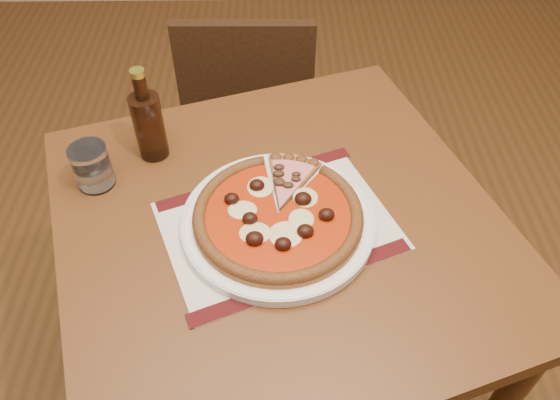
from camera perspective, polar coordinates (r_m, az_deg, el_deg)
The scene contains 8 objects.
table at distance 1.09m, azimuth 0.02°, elevation -5.52°, with size 1.01×1.01×0.75m.
chair_far at distance 1.74m, azimuth -3.22°, elevation 9.50°, with size 0.38×0.38×0.80m.
placemat at distance 1.00m, azimuth -0.21°, elevation -2.68°, with size 0.40×0.29×0.00m, color beige.
plate at distance 0.99m, azimuth -0.21°, elevation -2.31°, with size 0.35×0.35×0.02m, color white.
pizza at distance 0.97m, azimuth -0.22°, elevation -1.56°, with size 0.31×0.31×0.04m.
ham_slice at distance 1.04m, azimuth 1.61°, elevation 1.95°, with size 0.10×0.15×0.02m.
water_glass at distance 1.10m, azimuth -19.05°, elevation 3.34°, with size 0.07×0.07×0.09m, color white.
bottle at distance 1.12m, azimuth -13.58°, elevation 7.79°, with size 0.06×0.06×0.20m.
Camera 1 is at (0.78, -0.02, 1.51)m, focal length 35.00 mm.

